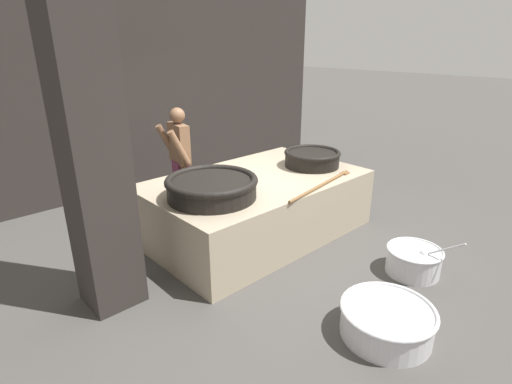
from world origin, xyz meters
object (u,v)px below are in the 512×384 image
Objects in this scene: cook at (180,157)px; prep_bowl_meat at (387,320)px; giant_wok_far at (312,158)px; prep_bowl_vegetables at (414,260)px; giant_wok_near at (212,187)px.

prep_bowl_meat is at bearing 96.51° from cook.
giant_wok_far is 2.85m from prep_bowl_meat.
prep_bowl_vegetables reaches higher than prep_bowl_meat.
giant_wok_near reaches higher than giant_wok_far.
giant_wok_near is 1.32× the size of prep_bowl_vegetables.
cook is 3.63m from prep_bowl_vegetables.
prep_bowl_meat is at bearing -82.30° from giant_wok_near.
prep_bowl_vegetables is 0.95× the size of prep_bowl_meat.
cook reaches higher than prep_bowl_vegetables.
cook reaches higher than giant_wok_far.
giant_wok_near is at bearing 97.70° from prep_bowl_meat.
prep_bowl_meat is (-0.24, -3.77, -0.73)m from cook.
giant_wok_near is 1.26× the size of prep_bowl_meat.
giant_wok_far is at bearing 0.32° from giant_wok_near.
cook reaches higher than giant_wok_near.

